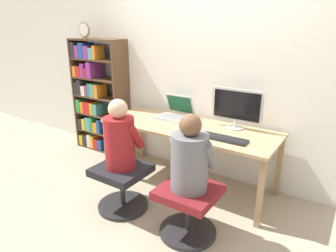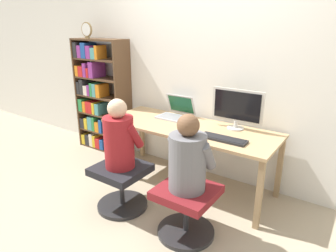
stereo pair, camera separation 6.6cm
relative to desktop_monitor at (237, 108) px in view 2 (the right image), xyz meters
The scene contains 13 objects.
ground_plane 1.17m from the desktop_monitor, 128.21° to the right, with size 14.00×14.00×0.00m, color tan.
wall_back 0.62m from the desktop_monitor, 154.89° to the left, with size 10.00×0.05×2.60m.
desk 0.57m from the desktop_monitor, 154.66° to the right, with size 1.91×0.71×0.70m.
desktop_monitor is the anchor object (origin of this frame).
laptop 0.76m from the desktop_monitor, behind, with size 0.36×0.35×0.25m.
keyboard 0.43m from the desktop_monitor, 85.16° to the right, with size 0.45×0.15×0.03m.
computer_mouse_by_keyboard 0.49m from the desktop_monitor, 123.97° to the right, with size 0.07×0.10×0.03m.
office_chair_left 1.15m from the desktop_monitor, 90.75° to the right, with size 0.50×0.50×0.45m.
office_chair_right 1.39m from the desktop_monitor, 127.85° to the right, with size 0.50×0.50×0.45m.
person_at_monitor 0.97m from the desktop_monitor, 90.75° to the right, with size 0.37×0.33×0.64m.
person_at_laptop 1.23m from the desktop_monitor, 127.99° to the right, with size 0.35×0.32×0.67m.
bookshelf 2.09m from the desktop_monitor, behind, with size 0.81×0.31×1.56m.
desk_clock 2.23m from the desktop_monitor, behind, with size 0.19×0.03×0.21m.
Camera 2 is at (1.55, -2.26, 1.74)m, focal length 32.00 mm.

